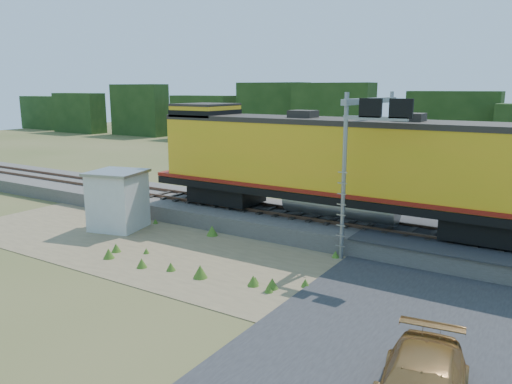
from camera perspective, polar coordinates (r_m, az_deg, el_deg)
The scene contains 10 objects.
ground at distance 19.80m, azimuth -3.03°, elevation -8.54°, with size 140.00×140.00×0.00m, color #475123.
ballast at distance 24.57m, azimuth 5.09°, elevation -3.53°, with size 70.00×5.00×0.80m, color slate.
rails at distance 24.45m, azimuth 5.11°, elevation -2.45°, with size 70.00×1.54×0.16m.
dirt_shoulder at distance 21.31m, azimuth -6.67°, elevation -7.07°, with size 26.00×8.00×0.03m, color #8C7754.
road at distance 17.65m, azimuth 17.75°, elevation -11.41°, with size 7.00×66.00×0.86m.
tree_line_north at distance 54.32m, azimuth 20.97°, elevation 7.00°, with size 130.00×3.00×6.50m.
weed_clumps at distance 21.97m, azimuth -10.40°, elevation -6.64°, with size 15.00×6.20×0.56m, color #446E1F, non-canonical shape.
locomotive at distance 23.22m, azimuth 9.02°, elevation 3.26°, with size 19.85×3.03×5.12m.
shed at distance 25.48m, azimuth -15.50°, elevation -0.87°, with size 2.98×2.98×2.92m.
signal_gantry at distance 21.73m, azimuth 13.18°, elevation 6.71°, with size 2.67×6.20×6.72m.
Camera 1 is at (10.79, -15.11, 6.87)m, focal length 35.00 mm.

